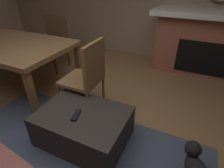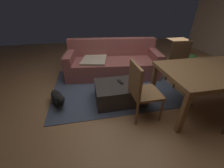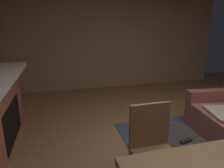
{
  "view_description": "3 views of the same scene",
  "coord_description": "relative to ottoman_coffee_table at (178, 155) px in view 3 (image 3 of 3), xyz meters",
  "views": [
    {
      "loc": [
        -0.97,
        0.96,
        1.53
      ],
      "look_at": [
        -0.28,
        -0.48,
        0.58
      ],
      "focal_mm": 29.11,
      "sensor_mm": 36.0,
      "label": 1
    },
    {
      "loc": [
        -0.66,
        -2.31,
        1.67
      ],
      "look_at": [
        -0.3,
        -0.46,
        0.55
      ],
      "focal_mm": 22.55,
      "sensor_mm": 36.0,
      "label": 2
    },
    {
      "loc": [
        1.77,
        -1.5,
        1.68
      ],
      "look_at": [
        -0.29,
        -0.95,
        1.08
      ],
      "focal_mm": 32.77,
      "sensor_mm": 36.0,
      "label": 3
    }
  ],
  "objects": [
    {
      "name": "wall_left",
      "position": [
        -3.67,
        0.17,
        1.09
      ],
      "size": [
        0.12,
        6.11,
        2.53
      ],
      "primitive_type": "cube",
      "color": "#9E846B",
      "rests_on": "ground"
    },
    {
      "name": "area_rug",
      "position": [
        -0.0,
        0.55,
        -0.17
      ],
      "size": [
        2.6,
        2.0,
        0.01
      ],
      "primitive_type": "cube",
      "color": "#3D475B",
      "rests_on": "ground"
    },
    {
      "name": "ottoman_coffee_table",
      "position": [
        0.0,
        0.0,
        0.0
      ],
      "size": [
        0.89,
        0.65,
        0.36
      ],
      "primitive_type": "cube",
      "color": "#2D2826",
      "rests_on": "ground"
    },
    {
      "name": "tv_remote",
      "position": [
        0.03,
        0.06,
        0.19
      ],
      "size": [
        0.09,
        0.17,
        0.02
      ],
      "primitive_type": "cube",
      "rotation": [
        0.0,
        0.0,
        0.25
      ],
      "color": "black",
      "rests_on": "ottoman_coffee_table"
    },
    {
      "name": "dining_chair_west",
      "position": [
        0.22,
        -0.46,
        0.34
      ],
      "size": [
        0.45,
        0.45,
        0.93
      ],
      "color": "brown",
      "rests_on": "ground"
    },
    {
      "name": "small_dog",
      "position": [
        -1.13,
        0.07,
        -0.02
      ],
      "size": [
        0.39,
        0.57,
        0.27
      ],
      "color": "black",
      "rests_on": "ground"
    }
  ]
}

